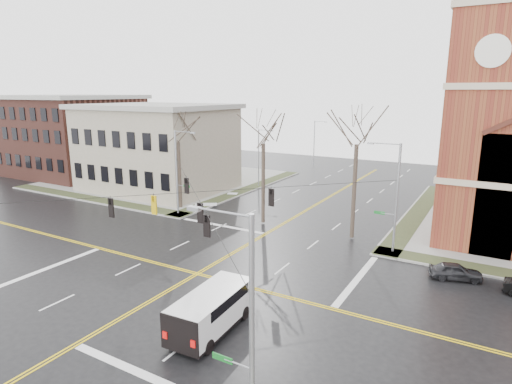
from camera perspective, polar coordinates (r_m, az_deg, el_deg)
The scene contains 17 objects.
ground at distance 32.38m, azimuth -7.83°, elevation -10.75°, with size 120.00×120.00×0.00m, color black.
sidewalks at distance 32.35m, azimuth -7.83°, elevation -10.62°, with size 80.00×80.00×0.17m.
road_markings at distance 32.38m, azimuth -7.83°, elevation -10.74°, with size 100.00×100.00×0.01m.
civic_building_a at distance 59.64m, azimuth -12.99°, elevation 5.58°, with size 18.00×14.00×11.00m, color gray.
civic_building_b at distance 75.79m, azimuth -23.20°, elevation 6.80°, with size 18.00×16.00×12.00m, color #592D25.
signal_pole_ne at distance 36.33m, azimuth 18.01°, elevation -0.38°, with size 2.75×0.22×9.00m.
signal_pole_nw at distance 46.42m, azimuth -10.39°, elevation 2.91°, with size 2.75×0.22×9.00m.
signal_pole_se at distance 15.92m, azimuth -1.14°, elevation -17.54°, with size 2.75×0.22×9.00m.
span_wires at distance 30.41m, azimuth -8.19°, elevation -0.01°, with size 23.02×23.02×0.03m.
traffic_signals at distance 30.09m, azimuth -8.93°, elevation -1.65°, with size 8.21×8.26×1.30m.
streetlight_north_a at distance 59.50m, azimuth 0.47°, elevation 4.89°, with size 2.30×0.20×8.00m.
streetlight_north_b at distance 77.38m, azimuth 7.86°, elevation 6.71°, with size 2.30×0.20×8.00m.
cargo_van at distance 24.92m, azimuth -5.66°, elevation -14.98°, with size 2.63×6.07×2.26m.
parked_car_a at distance 34.09m, azimuth 25.06°, elevation -9.56°, with size 1.44×3.58×1.22m, color black.
tree_nw_far at distance 48.56m, azimuth -10.35°, elevation 7.12°, with size 4.00×4.00×11.19m.
tree_nw_near at distance 41.91m, azimuth 0.99°, elevation 7.17°, with size 4.00×4.00×11.98m.
tree_ne at distance 38.25m, azimuth 13.31°, elevation 7.02°, with size 4.00×4.00×12.72m.
Camera 1 is at (18.44, -23.18, 13.09)m, focal length 30.00 mm.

